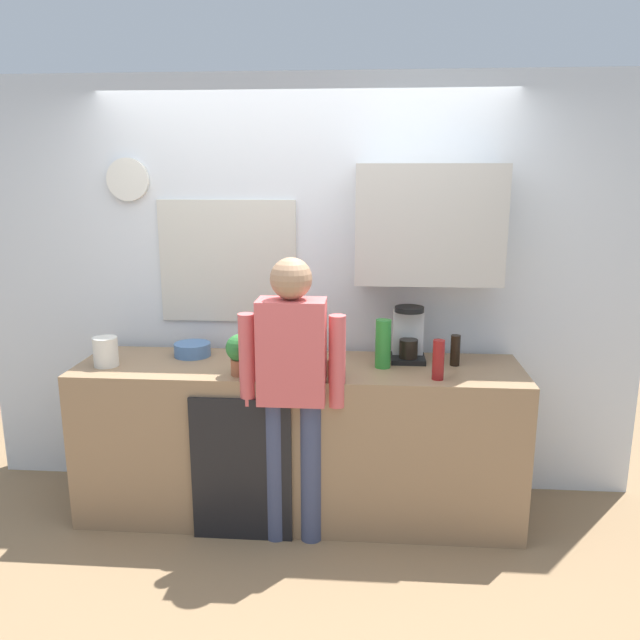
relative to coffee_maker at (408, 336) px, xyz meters
name	(u,v)px	position (x,y,z in m)	size (l,w,h in m)	color
ground_plane	(294,537)	(-0.64, -0.46, -1.08)	(8.00, 8.00, 0.00)	#8C6D4C
kitchen_counter	(299,440)	(-0.64, -0.16, -0.61)	(2.58, 0.64, 0.93)	#937251
dishwasher_panel	(241,471)	(-0.92, -0.49, -0.66)	(0.56, 0.02, 0.84)	black
back_wall_assembly	(319,280)	(-0.55, 0.24, 0.29)	(4.18, 0.42, 2.60)	silver
coffee_maker	(408,336)	(0.00, 0.00, 0.00)	(0.20, 0.20, 0.33)	black
bottle_dark_sauce	(455,350)	(0.27, -0.09, -0.06)	(0.06, 0.06, 0.18)	black
bottle_amber_beer	(291,339)	(-0.70, -0.01, -0.03)	(0.06, 0.06, 0.23)	brown
bottle_red_vinegar	(438,360)	(0.14, -0.36, -0.04)	(0.06, 0.06, 0.22)	maroon
bottle_clear_soda	(383,344)	(-0.15, -0.16, -0.01)	(0.09, 0.09, 0.28)	#2D8C33
cup_terracotta_mug	(334,367)	(-0.42, -0.33, -0.10)	(0.08, 0.08, 0.09)	#B26647
mixing_bowl	(192,349)	(-1.30, -0.02, -0.11)	(0.22, 0.22, 0.08)	#4C72A5
potted_plant	(239,352)	(-0.94, -0.36, -0.01)	(0.15, 0.15, 0.23)	#9E5638
dish_soap	(321,357)	(-0.50, -0.25, -0.07)	(0.06, 0.06, 0.18)	green
storage_canister	(106,352)	(-1.75, -0.26, -0.06)	(0.14, 0.14, 0.17)	silver
person_at_sink	(292,379)	(-0.64, -0.46, -0.13)	(0.57, 0.22, 1.60)	#3F4766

